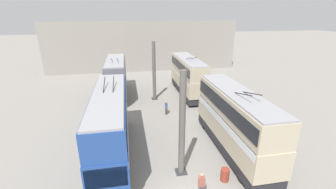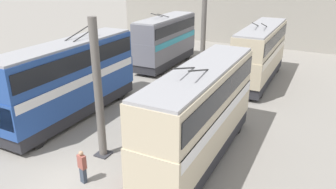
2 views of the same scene
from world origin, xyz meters
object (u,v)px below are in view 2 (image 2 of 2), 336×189
oil_drum (131,174)px  bus_right_near (70,76)px  bus_left_far (260,51)px  bus_right_mid (166,38)px  bus_left_near (201,109)px  person_aisle_foreground (82,166)px  person_aisle_midway (187,87)px

oil_drum → bus_right_near: bearing=59.3°
bus_left_far → bus_right_mid: bus_left_far is taller
bus_left_far → oil_drum: bus_left_far is taller
bus_left_near → bus_right_near: size_ratio=0.94×
bus_right_near → person_aisle_foreground: bearing=-135.1°
person_aisle_foreground → bus_right_mid: bearing=-149.5°
bus_left_far → bus_right_near: 16.04m
bus_left_far → bus_right_mid: (0.93, 9.62, -0.00)m
bus_left_far → person_aisle_foreground: bus_left_far is taller
bus_left_near → bus_right_mid: 17.70m
bus_left_near → bus_right_mid: bearing=32.9°
bus_left_near → person_aisle_foreground: bus_left_near is taller
bus_left_far → oil_drum: size_ratio=11.43×
bus_right_mid → person_aisle_midway: 9.19m
bus_right_near → bus_right_mid: bus_right_near is taller
oil_drum → bus_left_far: bearing=-7.0°
bus_right_near → person_aisle_foreground: (-5.50, -5.48, -2.02)m
bus_right_near → bus_right_mid: 13.77m
person_aisle_foreground → oil_drum: size_ratio=1.88×
bus_left_far → person_aisle_foreground: bearing=167.3°
bus_left_near → person_aisle_midway: (7.75, 4.13, -2.07)m
bus_left_far → bus_right_mid: size_ratio=1.13×
bus_left_near → bus_left_far: 13.93m
bus_left_near → person_aisle_midway: 9.03m
bus_right_near → person_aisle_midway: bus_right_near is taller
bus_left_far → person_aisle_midway: bus_left_far is taller
bus_right_near → person_aisle_midway: size_ratio=7.13×
bus_left_near → person_aisle_midway: bearing=28.1°
bus_left_far → bus_right_near: (-12.84, 9.62, 0.10)m
bus_left_far → oil_drum: 17.58m
bus_left_far → person_aisle_foreground: 18.90m
bus_left_near → bus_right_near: bearing=83.5°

